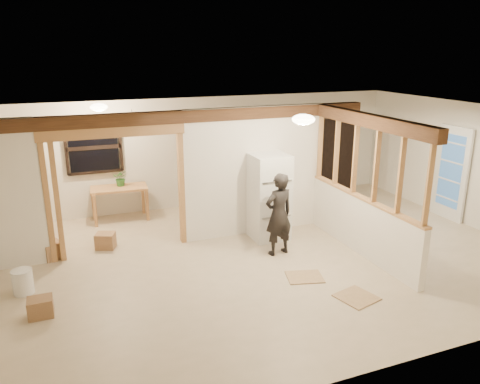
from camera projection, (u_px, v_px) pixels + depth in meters
name	position (u px, v px, depth m)	size (l,w,h in m)	color
floor	(269.00, 256.00, 8.30)	(9.00, 6.50, 0.01)	#C7AF94
ceiling	(272.00, 115.00, 7.57)	(9.00, 6.50, 0.01)	white
wall_back	(211.00, 151.00, 10.83)	(9.00, 0.01, 2.50)	beige
wall_front	(398.00, 269.00, 5.04)	(9.00, 0.01, 2.50)	beige
wall_right	(471.00, 166.00, 9.51)	(0.01, 6.50, 2.50)	beige
partition_left_stub	(13.00, 195.00, 7.59)	(0.90, 0.12, 2.50)	white
partition_center	(254.00, 171.00, 9.07)	(2.80, 0.12, 2.50)	white
doorway_frame	(118.00, 193.00, 8.21)	(2.46, 0.14, 2.20)	#B7824D
header_beam_back	(192.00, 116.00, 8.32)	(7.00, 0.18, 0.22)	#4E2F1A
header_beam_right	(369.00, 120.00, 7.81)	(0.18, 3.30, 0.22)	#4E2F1A
pony_wall	(360.00, 226.00, 8.36)	(0.12, 3.20, 1.00)	white
stud_partition	(366.00, 162.00, 8.02)	(0.14, 3.20, 1.32)	#B7824D
window_back	(94.00, 148.00, 9.76)	(1.12, 0.10, 1.10)	black
french_door	(451.00, 173.00, 9.91)	(0.12, 0.86, 2.00)	white
ceiling_dome_main	(303.00, 119.00, 7.23)	(0.36, 0.36, 0.16)	#FFEABF
ceiling_dome_util	(99.00, 107.00, 8.75)	(0.32, 0.32, 0.14)	#FFEABF
hanging_bulb	(133.00, 127.00, 8.39)	(0.07, 0.07, 0.07)	#FFD88C
refrigerator	(269.00, 197.00, 8.90)	(0.68, 0.66, 1.65)	silver
woman	(279.00, 214.00, 8.20)	(0.54, 0.36, 1.49)	black
work_table	(120.00, 204.00, 9.97)	(1.16, 0.58, 0.73)	#B7824D
potted_plant	(121.00, 178.00, 9.91)	(0.31, 0.27, 0.34)	#275B24
shop_vac	(37.00, 224.00, 9.03)	(0.44, 0.44, 0.57)	maroon
bookshelf	(334.00, 155.00, 11.83)	(0.95, 0.32, 1.91)	black
bucket	(23.00, 282.00, 6.99)	(0.30, 0.30, 0.38)	silver
box_util_a	(106.00, 241.00, 8.61)	(0.33, 0.29, 0.29)	#936A47
box_util_b	(52.00, 250.00, 8.18)	(0.32, 0.32, 0.29)	#936A47
box_front	(40.00, 307.00, 6.41)	(0.33, 0.27, 0.27)	#936A47
floor_panel_near	(357.00, 297.00, 6.91)	(0.52, 0.52, 0.02)	tan
floor_panel_far	(305.00, 277.00, 7.52)	(0.57, 0.45, 0.02)	tan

